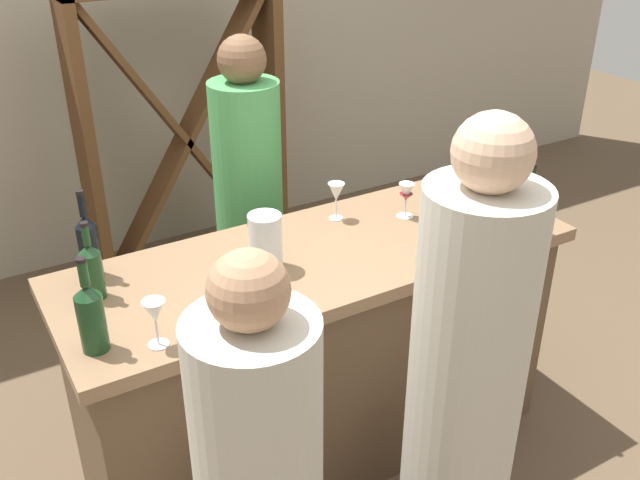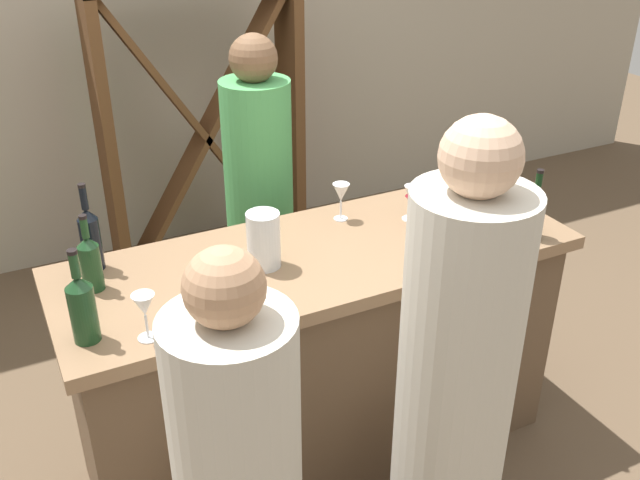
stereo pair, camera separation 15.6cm
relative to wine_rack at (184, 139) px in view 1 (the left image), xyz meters
name	(u,v)px [view 1 (the left image)]	position (x,y,z in m)	size (l,w,h in m)	color
ground_plane	(320,445)	(-0.10, -1.65, -0.85)	(12.00, 12.00, 0.00)	brown
back_wall	(125,22)	(-0.10, 0.55, 0.55)	(8.00, 0.10, 2.80)	#B2A893
bar_counter	(320,355)	(-0.10, -1.65, -0.37)	(1.92, 0.69, 0.94)	brown
wine_rack	(184,139)	(0.00, 0.00, 0.00)	(1.13, 0.28, 1.70)	brown
wine_bottle_leftmost_olive_green	(91,316)	(-0.96, -1.82, 0.21)	(0.08, 0.08, 0.31)	#193D1E
wine_bottle_second_left_olive_green	(92,270)	(-0.89, -1.54, 0.20)	(0.07, 0.07, 0.27)	#193D1E
wine_bottle_center_near_black	(89,245)	(-0.86, -1.40, 0.22)	(0.07, 0.07, 0.32)	black
wine_bottle_second_right_olive_green	(457,192)	(0.50, -1.69, 0.22)	(0.08, 0.08, 0.32)	#193D1E
wine_bottle_rightmost_dark_green	(528,206)	(0.67, -1.90, 0.20)	(0.07, 0.07, 0.27)	black
wine_glass_near_left	(155,313)	(-0.80, -1.90, 0.21)	(0.07, 0.07, 0.15)	white
wine_glass_near_center	(506,198)	(0.65, -1.81, 0.20)	(0.07, 0.07, 0.16)	white
wine_glass_near_right	(406,194)	(0.35, -1.57, 0.19)	(0.07, 0.07, 0.14)	white
wine_glass_far_left	(336,193)	(0.10, -1.44, 0.20)	(0.07, 0.07, 0.15)	white
water_pitcher	(265,242)	(-0.32, -1.65, 0.20)	(0.12, 0.12, 0.20)	silver
person_center_guest	(465,386)	(0.02, -2.34, -0.08)	(0.39, 0.39, 1.65)	beige
person_right_guest	(250,220)	(-0.04, -0.92, -0.10)	(0.40, 0.40, 1.59)	#4CA559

